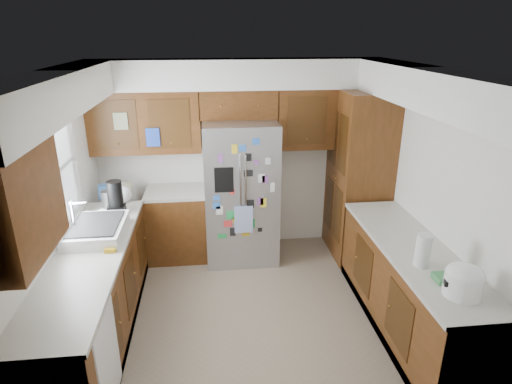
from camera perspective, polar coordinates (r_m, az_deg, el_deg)
floor at (r=4.77m, az=-0.73°, el=-15.40°), size 3.60×3.60×0.00m
room_shell at (r=4.32m, az=-2.73°, el=7.48°), size 3.64×3.24×2.52m
left_counter_run at (r=4.64m, az=-18.09°, el=-11.29°), size 1.36×3.20×0.92m
right_counter_run at (r=4.52m, az=19.64°, el=-12.52°), size 0.63×2.25×0.92m
pantry at (r=5.60m, az=13.49°, el=2.08°), size 0.60×0.90×2.15m
fridge at (r=5.40m, az=-2.04°, el=-0.01°), size 0.90×0.79×1.80m
bridge_cabinet at (r=5.34m, az=-2.38°, el=11.72°), size 0.96×0.34×0.35m
fridge_top_items at (r=5.32m, az=-2.94°, el=15.02°), size 0.78×0.31×0.30m
sink_assembly at (r=4.48m, az=-20.45°, el=-4.71°), size 0.52×0.74×0.37m
left_counter_clutter at (r=5.10m, az=-18.17°, el=-0.54°), size 0.40×0.86×0.38m
rice_cooker at (r=3.64m, az=25.99°, el=-10.49°), size 0.30×0.28×0.25m
paper_towel at (r=3.92m, az=21.37°, el=-7.27°), size 0.13×0.13×0.29m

